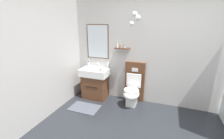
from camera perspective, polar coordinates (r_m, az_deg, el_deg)
name	(u,v)px	position (r m, az deg, el deg)	size (l,w,h in m)	color
wall_back	(165,52)	(3.61, 19.27, 6.08)	(4.64, 0.51, 2.51)	#B7B5B2
wall_left	(20,63)	(2.96, -31.25, 2.13)	(0.12, 3.69, 2.51)	#B7B5B2
bath_mat	(85,108)	(3.69, -10.29, -13.98)	(0.68, 0.44, 0.01)	#474C56
vanity_sink_left	(95,82)	(3.97, -6.25, -4.79)	(0.70, 0.50, 0.79)	#56331E
tap_on_left_sink	(98,64)	(3.99, -5.29, 2.03)	(0.03, 0.13, 0.11)	silver
toilet	(133,89)	(3.69, 7.88, -7.28)	(0.48, 0.62, 1.00)	#56331E
toothbrush_cup	(89,64)	(4.10, -8.76, 2.12)	(0.07, 0.07, 0.19)	silver
soap_dispenser	(108,65)	(3.87, -1.58, 1.74)	(0.06, 0.06, 0.18)	white
folded_hand_towel	(91,69)	(3.73, -8.02, 0.08)	(0.22, 0.16, 0.04)	white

